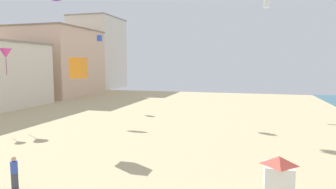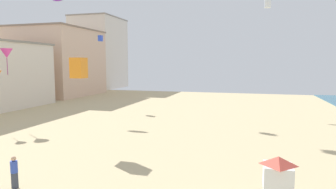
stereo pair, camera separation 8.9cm
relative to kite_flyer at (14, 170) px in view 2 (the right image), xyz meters
The scene contains 8 objects.
boardwalk_hotel_mid 46.76m from the kite_flyer, 124.45° to the left, with size 14.54×15.54×13.03m.
boardwalk_hotel_far 62.33m from the kite_flyer, 115.14° to the left, with size 10.43×12.94×17.83m.
kite_flyer is the anchor object (origin of this frame).
lifeguard_stand 12.40m from the kite_flyer, ahead, with size 1.10×1.10×2.55m.
kite_white_box 25.72m from the kite_flyer, 56.95° to the left, with size 0.56×0.56×0.88m.
kite_blue_box 29.81m from the kite_flyer, 110.06° to the left, with size 0.54×0.54×0.84m.
kite_magenta_delta 18.76m from the kite_flyer, 134.94° to the left, with size 1.17×1.17×2.65m.
kite_orange_box_2 9.28m from the kite_flyer, 98.62° to the left, with size 0.97×0.97×1.53m.
Camera 2 is at (10.56, -2.73, 6.20)m, focal length 30.98 mm.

